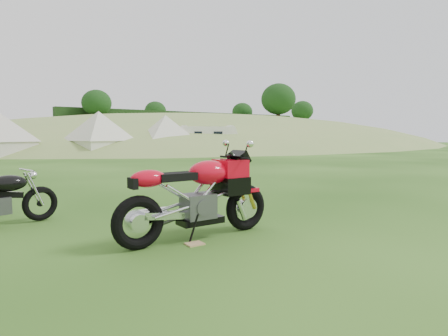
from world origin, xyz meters
TOP-DOWN VIEW (x-y plane):
  - ground at (0.00, 0.00)m, footprint 120.00×120.00m
  - hillside at (24.00, 40.00)m, footprint 80.00×64.00m
  - hedgerow at (24.00, 40.00)m, footprint 36.00×1.20m
  - sport_motorcycle at (-0.87, 0.26)m, footprint 2.20×0.62m
  - plywood_board at (-1.04, 0.05)m, footprint 0.23×0.19m
  - tent_mid at (4.29, 19.94)m, footprint 3.85×3.85m
  - tent_right at (8.63, 19.24)m, footprint 3.32×3.32m
  - caravan at (11.54, 18.46)m, footprint 4.51×3.36m

SIDE VIEW (x-z plane):
  - ground at x=0.00m, z-range 0.00..0.00m
  - hillside at x=24.00m, z-range -4.00..4.00m
  - hedgerow at x=24.00m, z-range -4.30..4.30m
  - plywood_board at x=-1.04m, z-range 0.00..0.02m
  - sport_motorcycle at x=-0.87m, z-range 0.00..1.31m
  - caravan at x=11.54m, z-range 0.00..1.93m
  - tent_right at x=8.63m, z-range 0.00..2.65m
  - tent_mid at x=4.29m, z-range 0.00..2.73m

